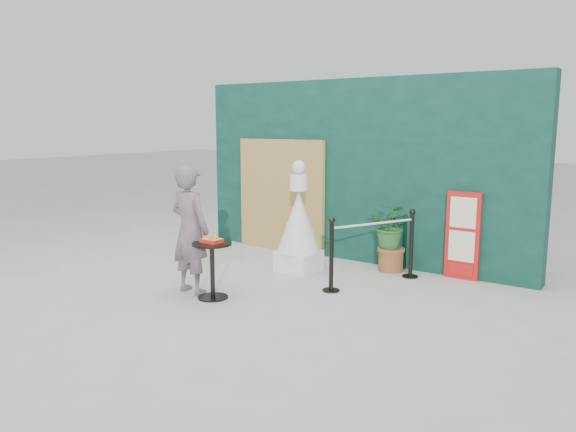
# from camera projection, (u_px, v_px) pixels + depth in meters

# --- Properties ---
(ground) EXTENTS (60.00, 60.00, 0.00)m
(ground) POSITION_uv_depth(u_px,v_px,m) (233.00, 307.00, 7.06)
(ground) COLOR #ADAAA5
(ground) RESTS_ON ground
(back_wall) EXTENTS (6.00, 0.30, 3.00)m
(back_wall) POSITION_uv_depth(u_px,v_px,m) (356.00, 171.00, 9.34)
(back_wall) COLOR #0A2D25
(back_wall) RESTS_ON ground
(bamboo_fence) EXTENTS (1.80, 0.08, 2.00)m
(bamboo_fence) POSITION_uv_depth(u_px,v_px,m) (281.00, 196.00, 10.05)
(bamboo_fence) COLOR tan
(bamboo_fence) RESTS_ON ground
(woman) EXTENTS (0.65, 0.44, 1.74)m
(woman) POSITION_uv_depth(u_px,v_px,m) (190.00, 230.00, 7.53)
(woman) COLOR slate
(woman) RESTS_ON ground
(menu_board) EXTENTS (0.50, 0.07, 1.30)m
(menu_board) POSITION_uv_depth(u_px,v_px,m) (463.00, 236.00, 8.23)
(menu_board) COLOR red
(menu_board) RESTS_ON ground
(statue) EXTENTS (0.67, 0.67, 1.73)m
(statue) POSITION_uv_depth(u_px,v_px,m) (299.00, 227.00, 8.66)
(statue) COLOR silver
(statue) RESTS_ON ground
(cafe_table) EXTENTS (0.52, 0.52, 0.75)m
(cafe_table) POSITION_uv_depth(u_px,v_px,m) (212.00, 261.00, 7.34)
(cafe_table) COLOR black
(cafe_table) RESTS_ON ground
(food_basket) EXTENTS (0.26, 0.19, 0.11)m
(food_basket) POSITION_uv_depth(u_px,v_px,m) (212.00, 240.00, 7.29)
(food_basket) COLOR red
(food_basket) RESTS_ON cafe_table
(planter) EXTENTS (0.63, 0.54, 1.07)m
(planter) POSITION_uv_depth(u_px,v_px,m) (392.00, 232.00, 8.67)
(planter) COLOR brown
(planter) RESTS_ON ground
(stanchion_barrier) EXTENTS (0.84, 1.54, 1.03)m
(stanchion_barrier) POSITION_uv_depth(u_px,v_px,m) (373.00, 250.00, 8.00)
(stanchion_barrier) COLOR black
(stanchion_barrier) RESTS_ON ground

